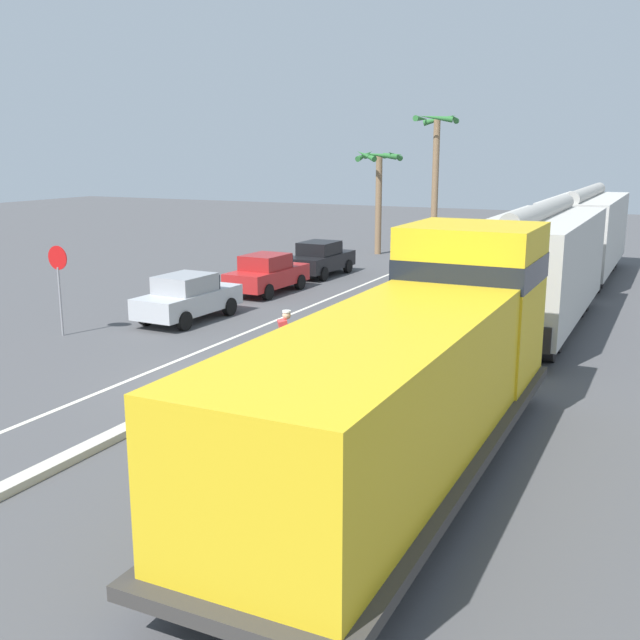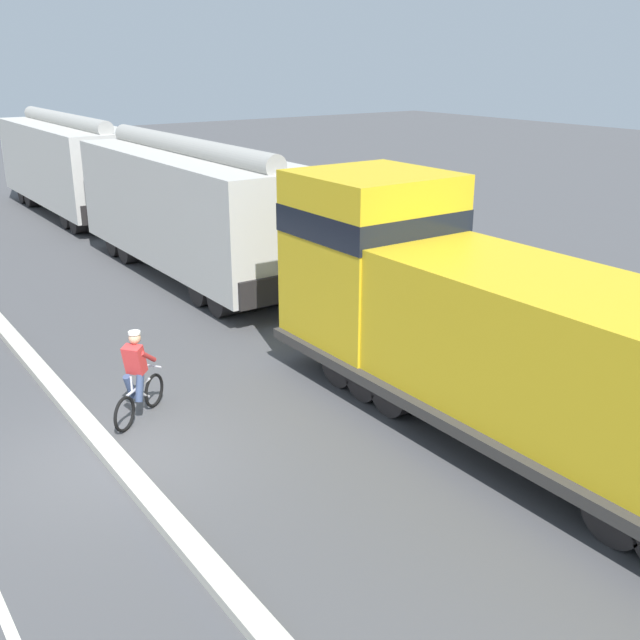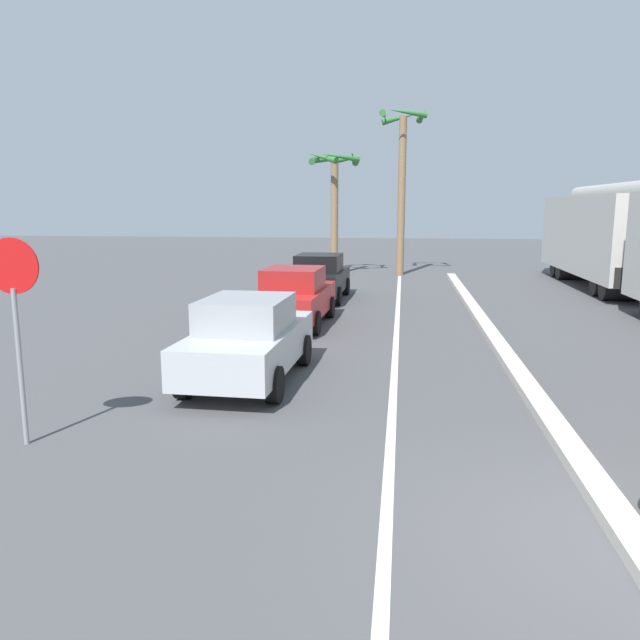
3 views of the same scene
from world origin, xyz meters
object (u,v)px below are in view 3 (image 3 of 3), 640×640
parked_car_silver (249,339)px  hopper_car_middle (608,237)px  palm_tree_near (402,162)px  parked_car_red (294,296)px  parked_car_black (320,277)px  palm_tree_far (335,182)px  stop_sign (15,301)px

parked_car_silver → hopper_car_middle: bearing=54.4°
hopper_car_middle → palm_tree_near: 9.71m
parked_car_silver → parked_car_red: (-0.10, 5.67, 0.00)m
hopper_car_middle → parked_car_black: hopper_car_middle is taller
parked_car_silver → palm_tree_near: 19.94m
palm_tree_far → parked_car_black: bearing=-87.4°
parked_car_silver → stop_sign: stop_sign is taller
hopper_car_middle → stop_sign: 23.31m
parked_car_red → stop_sign: bearing=-103.5°
parked_car_black → palm_tree_near: bearing=72.0°
stop_sign → palm_tree_far: palm_tree_far is taller
parked_car_black → palm_tree_far: bearing=92.6°
palm_tree_far → palm_tree_near: bearing=5.6°
stop_sign → parked_car_red: bearing=76.5°
hopper_car_middle → parked_car_black: bearing=-156.3°
hopper_car_middle → palm_tree_near: size_ratio=1.35×
stop_sign → palm_tree_near: 23.58m
parked_car_black → palm_tree_far: 9.07m
parked_car_silver → stop_sign: 4.42m
parked_car_silver → stop_sign: size_ratio=1.48×
hopper_car_middle → stop_sign: size_ratio=3.68×
hopper_car_middle → stop_sign: hopper_car_middle is taller
parked_car_silver → stop_sign: bearing=-123.1°
parked_car_black → stop_sign: size_ratio=1.47×
hopper_car_middle → stop_sign: bearing=-125.2°
parked_car_silver → parked_car_red: 5.67m
hopper_car_middle → parked_car_silver: hopper_car_middle is taller
parked_car_red → hopper_car_middle: bearing=41.3°
parked_car_black → stop_sign: 14.40m
parked_car_silver → parked_car_red: bearing=91.0°
stop_sign → palm_tree_far: size_ratio=0.49×
hopper_car_middle → palm_tree_near: (-8.36, 3.73, 3.26)m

